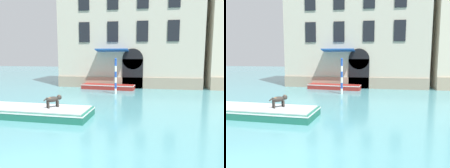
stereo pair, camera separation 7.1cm
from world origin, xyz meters
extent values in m
cube|color=#BCB29E|center=(1.50, 20.83, 8.12)|extent=(15.56, 6.00, 16.23)
cube|color=gray|center=(1.50, 17.78, 0.60)|extent=(15.56, 0.16, 1.19)
cube|color=black|center=(2.08, 17.77, 1.57)|extent=(2.19, 0.14, 3.14)
cylinder|color=black|center=(2.08, 17.77, 3.14)|extent=(2.19, 0.14, 2.19)
cube|color=black|center=(-3.17, 17.79, 6.00)|extent=(1.16, 0.10, 2.11)
cube|color=black|center=(-0.06, 17.79, 6.00)|extent=(1.16, 0.10, 2.11)
cube|color=black|center=(3.05, 17.79, 6.00)|extent=(1.16, 0.10, 2.11)
cube|color=black|center=(6.16, 17.79, 6.00)|extent=(1.16, 0.10, 2.11)
cube|color=black|center=(-3.17, 17.79, 9.31)|extent=(1.16, 0.10, 2.11)
cube|color=#1E4C99|center=(-0.04, 17.13, 4.05)|extent=(3.38, 1.40, 0.29)
cube|color=#1E6651|center=(-3.89, 6.05, 0.24)|extent=(8.94, 2.56, 0.48)
cube|color=white|center=(-3.89, 6.05, 0.42)|extent=(8.98, 2.59, 0.08)
cube|color=#B2B7BC|center=(-3.89, 6.05, 0.51)|extent=(8.67, 2.37, 0.06)
cylinder|color=#332D28|center=(-1.57, 6.38, 0.74)|extent=(0.10, 0.10, 0.40)
cylinder|color=#332D28|center=(-1.41, 6.22, 0.74)|extent=(0.10, 0.10, 0.40)
cylinder|color=#332D28|center=(-1.96, 5.98, 0.74)|extent=(0.10, 0.10, 0.40)
cylinder|color=#332D28|center=(-1.80, 5.83, 0.74)|extent=(0.10, 0.10, 0.40)
ellipsoid|color=#332D28|center=(-1.68, 6.10, 1.02)|extent=(0.74, 0.74, 0.31)
ellipsoid|color=brown|center=(-1.76, 6.02, 1.11)|extent=(0.38, 0.38, 0.11)
sphere|color=#332D28|center=(-1.40, 6.39, 1.09)|extent=(0.29, 0.29, 0.29)
cone|color=brown|center=(-1.46, 6.45, 1.20)|extent=(0.09, 0.09, 0.12)
cone|color=brown|center=(-1.34, 6.33, 1.20)|extent=(0.09, 0.09, 0.12)
cylinder|color=#332D28|center=(-1.97, 5.81, 1.07)|extent=(0.23, 0.23, 0.21)
cube|color=maroon|center=(-0.42, 16.80, 0.25)|extent=(5.62, 1.88, 0.50)
cube|color=white|center=(-0.42, 16.80, 0.44)|extent=(5.65, 1.92, 0.08)
cube|color=#B2B7BC|center=(-0.42, 16.80, 0.23)|extent=(3.12, 1.30, 0.45)
cylinder|color=white|center=(0.80, 14.06, 0.26)|extent=(0.20, 0.20, 0.52)
cylinder|color=#234CAD|center=(0.80, 14.06, 0.77)|extent=(0.20, 0.20, 0.52)
cylinder|color=white|center=(0.80, 14.06, 1.29)|extent=(0.20, 0.20, 0.52)
cylinder|color=#234CAD|center=(0.80, 14.06, 1.81)|extent=(0.20, 0.20, 0.52)
cylinder|color=white|center=(0.80, 14.06, 2.32)|extent=(0.20, 0.20, 0.52)
cylinder|color=#234CAD|center=(0.80, 14.06, 2.84)|extent=(0.20, 0.20, 0.52)
sphere|color=#234CAD|center=(0.80, 14.06, 3.19)|extent=(0.21, 0.21, 0.21)
camera|label=1|loc=(3.67, -5.46, 3.52)|focal=35.00mm
camera|label=2|loc=(3.74, -5.45, 3.52)|focal=35.00mm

